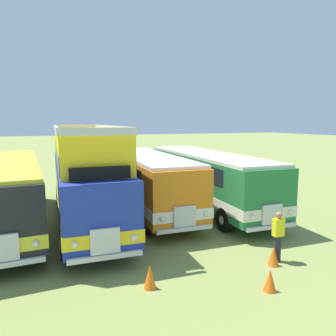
{
  "coord_description": "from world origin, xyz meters",
  "views": [
    {
      "loc": [
        4.66,
        -15.56,
        4.7
      ],
      "look_at": [
        10.87,
        -0.04,
        2.3
      ],
      "focal_mm": 34.62,
      "sensor_mm": 36.0,
      "label": 1
    }
  ],
  "objects_px": {
    "bus_sixth_in_row": "(8,189)",
    "bus_eighth_in_row": "(148,178)",
    "marshal_person": "(278,236)",
    "cone_mid_row": "(270,280)",
    "bus_ninth_in_row": "(206,175)",
    "bus_seventh_in_row": "(85,172)",
    "cone_near_end": "(273,256)",
    "cone_far_end": "(150,276)"
  },
  "relations": [
    {
      "from": "bus_ninth_in_row",
      "to": "marshal_person",
      "type": "xyz_separation_m",
      "value": [
        -1.23,
        -7.33,
        -0.87
      ]
    },
    {
      "from": "bus_sixth_in_row",
      "to": "bus_eighth_in_row",
      "type": "xyz_separation_m",
      "value": [
        6.6,
        0.29,
        -0.01
      ]
    },
    {
      "from": "cone_far_end",
      "to": "marshal_person",
      "type": "height_order",
      "value": "marshal_person"
    },
    {
      "from": "cone_far_end",
      "to": "cone_mid_row",
      "type": "bearing_deg",
      "value": -24.35
    },
    {
      "from": "bus_seventh_in_row",
      "to": "marshal_person",
      "type": "xyz_separation_m",
      "value": [
        5.36,
        -7.01,
        -1.48
      ]
    },
    {
      "from": "bus_sixth_in_row",
      "to": "marshal_person",
      "type": "height_order",
      "value": "bus_sixth_in_row"
    },
    {
      "from": "bus_seventh_in_row",
      "to": "marshal_person",
      "type": "distance_m",
      "value": 8.95
    },
    {
      "from": "bus_eighth_in_row",
      "to": "cone_near_end",
      "type": "xyz_separation_m",
      "value": [
        1.74,
        -7.88,
        -1.42
      ]
    },
    {
      "from": "bus_sixth_in_row",
      "to": "cone_near_end",
      "type": "relative_size",
      "value": 17.39
    },
    {
      "from": "bus_sixth_in_row",
      "to": "cone_far_end",
      "type": "distance_m",
      "value": 8.64
    },
    {
      "from": "cone_near_end",
      "to": "marshal_person",
      "type": "relative_size",
      "value": 0.38
    },
    {
      "from": "bus_sixth_in_row",
      "to": "cone_far_end",
      "type": "relative_size",
      "value": 16.14
    },
    {
      "from": "bus_sixth_in_row",
      "to": "bus_seventh_in_row",
      "type": "xyz_separation_m",
      "value": [
        3.3,
        -0.37,
        0.61
      ]
    },
    {
      "from": "bus_eighth_in_row",
      "to": "cone_mid_row",
      "type": "distance_m",
      "value": 9.28
    },
    {
      "from": "cone_near_end",
      "to": "marshal_person",
      "type": "xyz_separation_m",
      "value": [
        0.33,
        0.21,
        0.56
      ]
    },
    {
      "from": "bus_eighth_in_row",
      "to": "cone_mid_row",
      "type": "height_order",
      "value": "bus_eighth_in_row"
    },
    {
      "from": "bus_ninth_in_row",
      "to": "cone_mid_row",
      "type": "bearing_deg",
      "value": -107.24
    },
    {
      "from": "bus_sixth_in_row",
      "to": "bus_eighth_in_row",
      "type": "height_order",
      "value": "same"
    },
    {
      "from": "bus_sixth_in_row",
      "to": "bus_eighth_in_row",
      "type": "relative_size",
      "value": 1.13
    },
    {
      "from": "bus_sixth_in_row",
      "to": "cone_near_end",
      "type": "height_order",
      "value": "bus_sixth_in_row"
    },
    {
      "from": "cone_mid_row",
      "to": "marshal_person",
      "type": "bearing_deg",
      "value": 44.62
    },
    {
      "from": "bus_seventh_in_row",
      "to": "marshal_person",
      "type": "relative_size",
      "value": 6.73
    },
    {
      "from": "marshal_person",
      "to": "bus_eighth_in_row",
      "type": "bearing_deg",
      "value": 105.11
    },
    {
      "from": "bus_sixth_in_row",
      "to": "cone_far_end",
      "type": "bearing_deg",
      "value": -61.31
    },
    {
      "from": "bus_ninth_in_row",
      "to": "bus_seventh_in_row",
      "type": "bearing_deg",
      "value": -177.24
    },
    {
      "from": "bus_ninth_in_row",
      "to": "cone_mid_row",
      "type": "relative_size",
      "value": 18.22
    },
    {
      "from": "cone_far_end",
      "to": "bus_ninth_in_row",
      "type": "bearing_deg",
      "value": 52.03
    },
    {
      "from": "bus_eighth_in_row",
      "to": "cone_far_end",
      "type": "relative_size",
      "value": 14.32
    },
    {
      "from": "bus_eighth_in_row",
      "to": "marshal_person",
      "type": "height_order",
      "value": "bus_eighth_in_row"
    },
    {
      "from": "bus_seventh_in_row",
      "to": "cone_near_end",
      "type": "xyz_separation_m",
      "value": [
        5.04,
        -7.22,
        -2.03
      ]
    },
    {
      "from": "cone_far_end",
      "to": "bus_seventh_in_row",
      "type": "bearing_deg",
      "value": 96.34
    },
    {
      "from": "bus_ninth_in_row",
      "to": "cone_far_end",
      "type": "xyz_separation_m",
      "value": [
        -5.8,
        -7.43,
        -1.4
      ]
    },
    {
      "from": "bus_sixth_in_row",
      "to": "bus_seventh_in_row",
      "type": "height_order",
      "value": "bus_seventh_in_row"
    },
    {
      "from": "marshal_person",
      "to": "cone_far_end",
      "type": "bearing_deg",
      "value": -178.71
    },
    {
      "from": "bus_sixth_in_row",
      "to": "cone_far_end",
      "type": "height_order",
      "value": "bus_sixth_in_row"
    },
    {
      "from": "bus_seventh_in_row",
      "to": "cone_near_end",
      "type": "bearing_deg",
      "value": -55.1
    },
    {
      "from": "bus_sixth_in_row",
      "to": "bus_ninth_in_row",
      "type": "height_order",
      "value": "same"
    },
    {
      "from": "bus_eighth_in_row",
      "to": "cone_mid_row",
      "type": "xyz_separation_m",
      "value": [
        0.56,
        -9.15,
        -1.44
      ]
    },
    {
      "from": "bus_seventh_in_row",
      "to": "bus_ninth_in_row",
      "type": "bearing_deg",
      "value": 2.76
    },
    {
      "from": "cone_mid_row",
      "to": "cone_far_end",
      "type": "height_order",
      "value": "cone_far_end"
    },
    {
      "from": "marshal_person",
      "to": "cone_near_end",
      "type": "bearing_deg",
      "value": -147.16
    },
    {
      "from": "cone_near_end",
      "to": "cone_mid_row",
      "type": "height_order",
      "value": "cone_near_end"
    }
  ]
}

